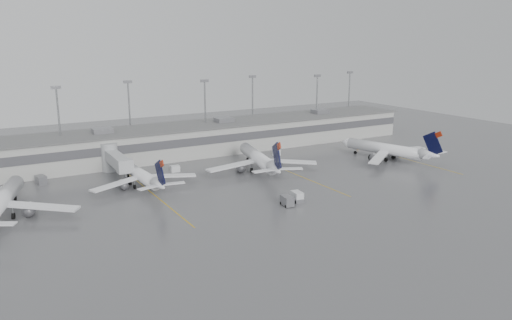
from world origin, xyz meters
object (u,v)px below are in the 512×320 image
jet_mid_left (141,175)px  baggage_tug (297,198)px  jet_mid_right (260,159)px  jet_far_right (388,149)px

jet_mid_left → baggage_tug: bearing=-49.7°
jet_mid_right → baggage_tug: jet_mid_right is taller
jet_far_right → baggage_tug: (-41.31, -16.86, -2.22)m
jet_mid_left → jet_mid_right: 29.40m
jet_mid_left → jet_far_right: (65.33, -8.56, 0.31)m
jet_mid_left → jet_mid_right: bearing=-5.5°
jet_mid_right → jet_far_right: (35.96, -7.28, -0.15)m
jet_mid_right → jet_mid_left: bearing=-169.5°
baggage_tug → jet_far_right: bearing=28.6°
jet_mid_left → jet_far_right: size_ratio=0.92×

